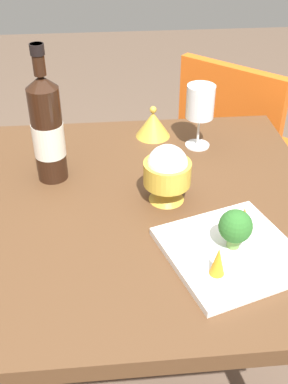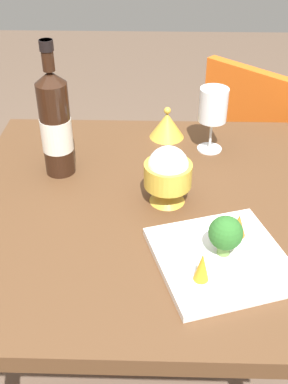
% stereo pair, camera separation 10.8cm
% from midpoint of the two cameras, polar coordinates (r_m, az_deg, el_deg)
% --- Properties ---
extents(dining_table, '(0.86, 0.86, 0.75)m').
position_cam_midpoint_polar(dining_table, '(1.16, 2.69, -5.07)').
color(dining_table, brown).
rests_on(dining_table, ground_plane).
extents(chair_near_window, '(0.57, 0.57, 0.85)m').
position_cam_midpoint_polar(chair_near_window, '(1.83, 15.42, 5.08)').
color(chair_near_window, orange).
rests_on(chair_near_window, ground_plane).
extents(wine_bottle, '(0.08, 0.08, 0.34)m').
position_cam_midpoint_polar(wine_bottle, '(1.16, -8.05, 8.09)').
color(wine_bottle, black).
rests_on(wine_bottle, dining_table).
extents(wine_glass, '(0.08, 0.08, 0.18)m').
position_cam_midpoint_polar(wine_glass, '(1.27, 10.86, 10.08)').
color(wine_glass, white).
rests_on(wine_glass, dining_table).
extents(rice_bowl, '(0.11, 0.11, 0.14)m').
position_cam_midpoint_polar(rice_bowl, '(1.07, 5.83, 2.07)').
color(rice_bowl, gold).
rests_on(rice_bowl, dining_table).
extents(rice_bowl_lid, '(0.10, 0.10, 0.09)m').
position_cam_midpoint_polar(rice_bowl_lid, '(1.36, 5.10, 8.05)').
color(rice_bowl_lid, gold).
rests_on(rice_bowl_lid, dining_table).
extents(serving_plate, '(0.31, 0.31, 0.02)m').
position_cam_midpoint_polar(serving_plate, '(0.96, 12.54, -8.02)').
color(serving_plate, white).
rests_on(serving_plate, dining_table).
extents(broccoli_floret, '(0.07, 0.07, 0.09)m').
position_cam_midpoint_polar(broccoli_floret, '(0.93, 13.20, -5.09)').
color(broccoli_floret, '#729E4C').
rests_on(broccoli_floret, serving_plate).
extents(carrot_garnish_left, '(0.03, 0.03, 0.05)m').
position_cam_midpoint_polar(carrot_garnish_left, '(1.00, 14.47, -4.04)').
color(carrot_garnish_left, orange).
rests_on(carrot_garnish_left, serving_plate).
extents(carrot_garnish_right, '(0.03, 0.03, 0.06)m').
position_cam_midpoint_polar(carrot_garnish_right, '(0.88, 10.59, -9.06)').
color(carrot_garnish_right, orange).
rests_on(carrot_garnish_right, serving_plate).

